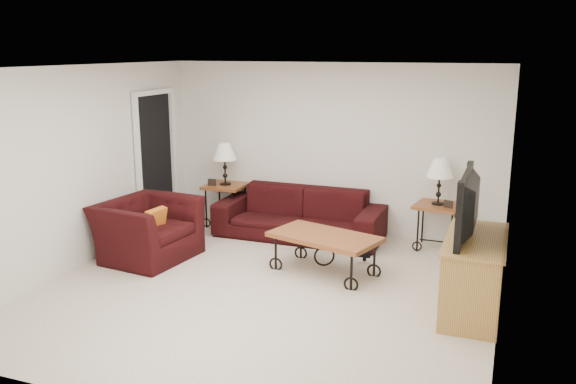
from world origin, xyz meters
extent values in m
plane|color=beige|center=(0.00, 0.00, 0.00)|extent=(5.00, 5.00, 0.00)
cube|color=silver|center=(0.00, 2.50, 1.25)|extent=(5.00, 0.02, 2.50)
cube|color=silver|center=(0.00, -2.50, 1.25)|extent=(5.00, 0.02, 2.50)
cube|color=silver|center=(-2.50, 0.00, 1.25)|extent=(0.02, 5.00, 2.50)
cube|color=silver|center=(2.50, 0.00, 1.25)|extent=(0.02, 5.00, 2.50)
plane|color=white|center=(0.00, 0.00, 2.50)|extent=(5.00, 5.00, 0.00)
cube|color=black|center=(-2.47, 1.65, 1.02)|extent=(0.08, 0.94, 2.04)
imported|color=black|center=(-0.32, 2.02, 0.35)|extent=(2.42, 0.94, 0.71)
cube|color=brown|center=(-1.60, 2.20, 0.32)|extent=(0.61, 0.61, 0.65)
cube|color=brown|center=(1.61, 2.20, 0.31)|extent=(0.65, 0.65, 0.63)
cube|color=black|center=(-1.75, 2.05, 0.70)|extent=(0.13, 0.04, 0.11)
cube|color=black|center=(1.76, 2.05, 0.68)|extent=(0.12, 0.06, 0.10)
cube|color=brown|center=(0.45, 0.77, 0.24)|extent=(1.45, 1.04, 0.49)
imported|color=black|center=(-1.88, 0.47, 0.39)|extent=(1.17, 1.30, 0.77)
cube|color=orange|center=(-1.72, 0.42, 0.52)|extent=(0.13, 0.36, 0.35)
cube|color=#BE8C46|center=(2.23, 0.26, 0.40)|extent=(0.56, 1.34, 0.80)
imported|color=black|center=(2.21, 0.26, 1.15)|extent=(0.16, 1.20, 0.69)
ellipsoid|color=black|center=(0.82, 1.34, 0.19)|extent=(0.32, 0.25, 0.39)
camera|label=1|loc=(2.51, -5.94, 2.70)|focal=37.69mm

